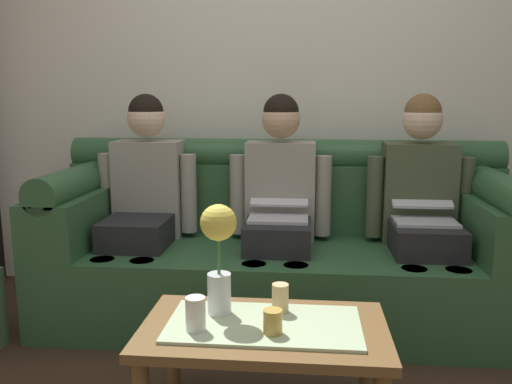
% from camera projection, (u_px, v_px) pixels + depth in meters
% --- Properties ---
extents(back_wall_patterned, '(6.00, 0.12, 2.90)m').
position_uv_depth(back_wall_patterned, '(285.00, 56.00, 3.24)').
color(back_wall_patterned, silver).
rests_on(back_wall_patterned, ground_plane).
extents(couch, '(2.47, 0.88, 0.96)m').
position_uv_depth(couch, '(279.00, 251.00, 2.91)').
color(couch, '#2D5633').
rests_on(couch, ground_plane).
extents(person_left, '(0.56, 0.67, 1.22)m').
position_uv_depth(person_left, '(144.00, 197.00, 2.93)').
color(person_left, '#232326').
rests_on(person_left, ground_plane).
extents(person_middle, '(0.56, 0.67, 1.22)m').
position_uv_depth(person_middle, '(279.00, 200.00, 2.85)').
color(person_middle, '#232326').
rests_on(person_middle, ground_plane).
extents(person_right, '(0.56, 0.67, 1.22)m').
position_uv_depth(person_right, '(422.00, 202.00, 2.78)').
color(person_right, '#232326').
rests_on(person_right, ground_plane).
extents(coffee_table, '(0.88, 0.52, 0.41)m').
position_uv_depth(coffee_table, '(264.00, 339.00, 1.91)').
color(coffee_table, brown).
rests_on(coffee_table, ground_plane).
extents(flower_vase, '(0.13, 0.13, 0.41)m').
position_uv_depth(flower_vase, '(219.00, 246.00, 1.93)').
color(flower_vase, silver).
rests_on(flower_vase, coffee_table).
extents(cup_near_left, '(0.07, 0.07, 0.12)m').
position_uv_depth(cup_near_left, '(196.00, 314.00, 1.83)').
color(cup_near_left, white).
rests_on(cup_near_left, coffee_table).
extents(cup_near_right, '(0.06, 0.06, 0.11)m').
position_uv_depth(cup_near_right, '(280.00, 298.00, 1.98)').
color(cup_near_right, '#DBB77A').
rests_on(cup_near_right, coffee_table).
extents(cup_far_center, '(0.07, 0.07, 0.08)m').
position_uv_depth(cup_far_center, '(273.00, 322.00, 1.80)').
color(cup_far_center, gold).
rests_on(cup_far_center, coffee_table).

